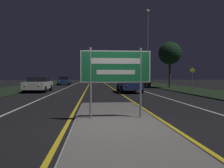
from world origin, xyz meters
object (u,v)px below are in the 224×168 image
object	(u,v)px
warning_sign	(192,76)
car_approaching_0	(39,84)
car_receding_0	(129,84)
car_receding_1	(141,82)
car_approaching_1	(64,81)
streetlight_right_near	(147,40)
highway_sign	(116,69)

from	to	relation	value
warning_sign	car_approaching_0	bearing A→B (deg)	-176.33
car_receding_0	warning_sign	bearing A→B (deg)	18.29
car_receding_0	warning_sign	size ratio (longest dim) A/B	1.99
car_receding_1	car_approaching_1	distance (m)	13.41
streetlight_right_near	warning_sign	xyz separation A→B (m)	(3.40, -5.77, -4.69)
warning_sign	car_approaching_1	bearing A→B (deg)	135.66
streetlight_right_near	car_receding_1	size ratio (longest dim) A/B	2.36
highway_sign	car_receding_0	world-z (taller)	highway_sign
streetlight_right_near	warning_sign	world-z (taller)	streetlight_right_near
car_approaching_0	warning_sign	bearing A→B (deg)	3.67
car_approaching_1	warning_sign	size ratio (longest dim) A/B	1.75
car_approaching_1	streetlight_right_near	bearing A→B (deg)	-37.66
streetlight_right_near	car_receding_0	distance (m)	10.45
streetlight_right_near	car_approaching_0	bearing A→B (deg)	-150.95
highway_sign	car_receding_0	xyz separation A→B (m)	(2.53, 12.58, -0.99)
streetlight_right_near	car_approaching_0	distance (m)	14.96
highway_sign	warning_sign	xyz separation A→B (m)	(9.64, 14.93, -0.26)
car_receding_1	warning_sign	world-z (taller)	warning_sign
highway_sign	car_receding_1	distance (m)	23.91
highway_sign	car_receding_1	bearing A→B (deg)	75.63
car_approaching_1	car_approaching_0	bearing A→B (deg)	-91.02
car_receding_1	streetlight_right_near	bearing A→B (deg)	-82.74
streetlight_right_near	car_approaching_0	size ratio (longest dim) A/B	2.31
highway_sign	car_approaching_1	size ratio (longest dim) A/B	0.58
streetlight_right_near	car_approaching_0	world-z (taller)	streetlight_right_near
car_receding_0	car_approaching_0	xyz separation A→B (m)	(-8.47, 1.35, -0.00)
streetlight_right_near	car_receding_0	size ratio (longest dim) A/B	2.18
streetlight_right_near	car_receding_1	distance (m)	6.00
streetlight_right_near	highway_sign	bearing A→B (deg)	-106.78
highway_sign	car_approaching_0	world-z (taller)	highway_sign
car_receding_0	warning_sign	xyz separation A→B (m)	(7.11, 2.35, 0.74)
car_approaching_1	warning_sign	distance (m)	21.40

